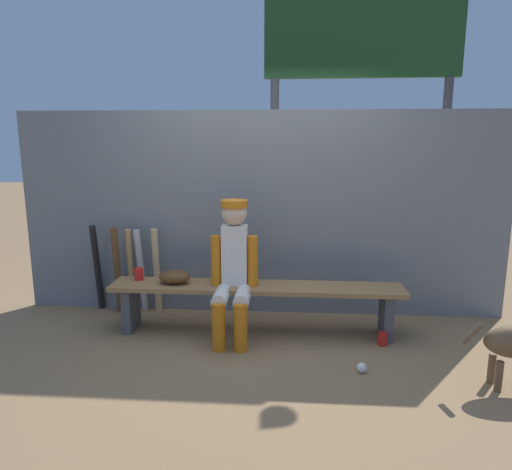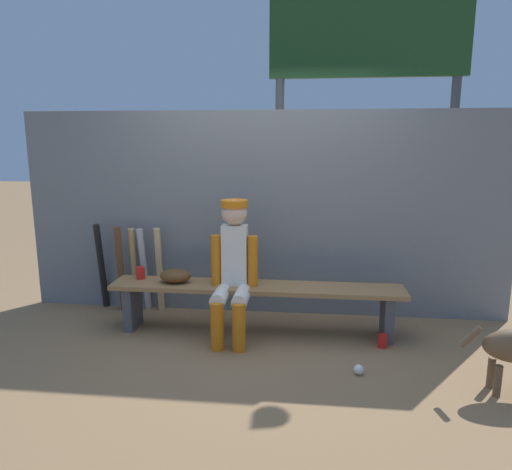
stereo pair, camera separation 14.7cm
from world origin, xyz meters
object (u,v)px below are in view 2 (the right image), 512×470
(dugout_bench, at_px, (256,295))
(cup_on_ground, at_px, (382,341))
(cup_on_bench, at_px, (141,273))
(bat_wood_natural, at_px, (159,270))
(bat_aluminum_black, at_px, (102,267))
(bat_wood_tan, at_px, (134,269))
(bat_wood_dark, at_px, (121,269))
(baseball, at_px, (359,370))
(scoreboard, at_px, (373,71))
(player_seated, at_px, (233,265))
(bat_aluminum_silver, at_px, (144,270))
(baseball_glove, at_px, (175,276))

(dugout_bench, relative_size, cup_on_ground, 23.43)
(cup_on_bench, bearing_deg, dugout_bench, -4.20)
(bat_wood_natural, distance_m, bat_aluminum_black, 0.60)
(bat_wood_tan, distance_m, bat_wood_dark, 0.14)
(dugout_bench, xyz_separation_m, bat_wood_dark, (-1.39, 0.37, 0.09))
(baseball, bearing_deg, dugout_bench, 140.98)
(scoreboard, bearing_deg, dugout_bench, -125.91)
(player_seated, xyz_separation_m, bat_aluminum_black, (-1.43, 0.54, -0.20))
(bat_wood_tan, relative_size, scoreboard, 0.25)
(bat_aluminum_black, bearing_deg, cup_on_ground, -12.82)
(player_seated, relative_size, bat_aluminum_silver, 1.41)
(dugout_bench, xyz_separation_m, player_seated, (-0.19, -0.11, 0.30))
(bat_wood_tan, bearing_deg, bat_aluminum_black, -174.52)
(baseball_glove, height_order, bat_wood_natural, bat_wood_natural)
(player_seated, distance_m, bat_aluminum_black, 1.54)
(scoreboard, bearing_deg, bat_wood_tan, -155.79)
(baseball_glove, distance_m, cup_on_bench, 0.36)
(dugout_bench, height_order, bat_aluminum_silver, bat_aluminum_silver)
(bat_wood_natural, distance_m, cup_on_ground, 2.22)
(dugout_bench, height_order, bat_aluminum_black, bat_aluminum_black)
(scoreboard, bearing_deg, cup_on_ground, -91.18)
(bat_wood_dark, height_order, cup_on_bench, bat_wood_dark)
(bat_aluminum_silver, relative_size, cup_on_bench, 7.72)
(bat_wood_natural, bearing_deg, bat_wood_dark, -171.30)
(bat_aluminum_black, bearing_deg, baseball, -24.29)
(baseball_glove, relative_size, cup_on_bench, 2.55)
(cup_on_ground, bearing_deg, bat_wood_tan, 164.76)
(cup_on_bench, distance_m, scoreboard, 3.27)
(bat_wood_natural, height_order, cup_on_bench, bat_wood_natural)
(player_seated, relative_size, bat_wood_natural, 1.40)
(cup_on_ground, height_order, scoreboard, scoreboard)
(dugout_bench, distance_m, bat_wood_natural, 1.11)
(baseball, height_order, scoreboard, scoreboard)
(bat_aluminum_black, bearing_deg, bat_wood_tan, 5.48)
(bat_aluminum_silver, height_order, cup_on_ground, bat_aluminum_silver)
(cup_on_ground, bearing_deg, baseball_glove, 174.16)
(bat_wood_tan, height_order, bat_aluminum_black, bat_aluminum_black)
(player_seated, relative_size, bat_aluminum_black, 1.33)
(bat_wood_tan, bearing_deg, cup_on_bench, -61.16)
(dugout_bench, relative_size, bat_wood_natural, 3.01)
(bat_wood_dark, height_order, baseball, bat_wood_dark)
(player_seated, height_order, bat_aluminum_black, player_seated)
(bat_wood_natural, distance_m, cup_on_bench, 0.36)
(bat_aluminum_silver, distance_m, scoreboard, 3.24)
(baseball_glove, xyz_separation_m, baseball, (1.56, -0.68, -0.47))
(bat_wood_tan, height_order, bat_wood_dark, bat_wood_dark)
(bat_wood_natural, bearing_deg, cup_on_ground, -16.29)
(dugout_bench, distance_m, baseball_glove, 0.74)
(baseball_glove, xyz_separation_m, scoreboard, (1.84, 1.54, 1.93))
(bat_wood_tan, distance_m, scoreboard, 3.32)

